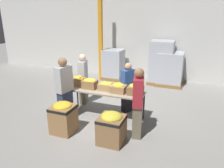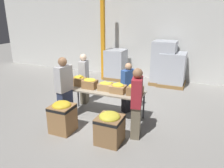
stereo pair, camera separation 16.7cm
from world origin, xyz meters
TOP-DOWN VIEW (x-y plane):
  - ground_plane at (0.00, 0.00)m, footprint 30.00×30.00m
  - wall_back at (0.00, 4.35)m, footprint 16.00×0.08m
  - sorting_table at (0.00, 0.00)m, footprint 2.24×0.72m
  - banana_box_0 at (-0.86, 0.08)m, footprint 0.39×0.28m
  - banana_box_1 at (-0.46, -0.02)m, footprint 0.39×0.30m
  - banana_box_2 at (0.03, 0.00)m, footprint 0.41×0.29m
  - banana_box_3 at (0.42, -0.04)m, footprint 0.39×0.33m
  - banana_box_4 at (0.89, -0.03)m, footprint 0.39×0.33m
  - volunteer_0 at (0.50, 0.57)m, footprint 0.38×0.45m
  - volunteer_1 at (1.13, -0.68)m, footprint 0.31×0.49m
  - volunteer_2 at (-1.05, 0.68)m, footprint 0.31×0.48m
  - volunteer_3 at (-0.95, -0.56)m, footprint 0.31×0.51m
  - donation_bin_0 at (-0.63, -1.17)m, footprint 0.55×0.55m
  - donation_bin_1 at (0.65, -1.17)m, footprint 0.58×0.58m
  - support_pillar at (-1.57, 3.32)m, footprint 0.15×0.15m
  - pallet_stack_0 at (-1.10, 3.61)m, footprint 0.91×0.91m
  - pallet_stack_1 at (0.99, 3.69)m, footprint 0.99×0.99m
  - pallet_stack_2 at (1.37, 3.65)m, footprint 1.06×1.06m

SIDE VIEW (x-z plane):
  - ground_plane at x=0.00m, z-range 0.00..0.00m
  - donation_bin_1 at x=0.65m, z-range 0.02..0.78m
  - donation_bin_0 at x=-0.63m, z-range 0.03..0.84m
  - pallet_stack_0 at x=-1.10m, z-range -0.01..1.31m
  - pallet_stack_2 at x=1.37m, z-range -0.01..1.34m
  - volunteer_0 at x=0.50m, z-range 0.00..1.50m
  - sorting_table at x=0.00m, z-range 0.34..1.16m
  - volunteer_2 at x=-1.05m, z-range 0.00..1.63m
  - volunteer_1 at x=1.13m, z-range -0.01..1.70m
  - volunteer_3 at x=-0.95m, z-range -0.01..1.77m
  - pallet_stack_1 at x=0.99m, z-range -0.01..1.78m
  - banana_box_2 at x=0.03m, z-range 0.81..1.06m
  - banana_box_3 at x=0.42m, z-range 0.81..1.08m
  - banana_box_4 at x=0.89m, z-range 0.81..1.11m
  - banana_box_1 at x=-0.46m, z-range 0.81..1.10m
  - banana_box_0 at x=-0.86m, z-range 0.81..1.12m
  - wall_back at x=0.00m, z-range 0.00..4.00m
  - support_pillar at x=-1.57m, z-range 0.00..4.00m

